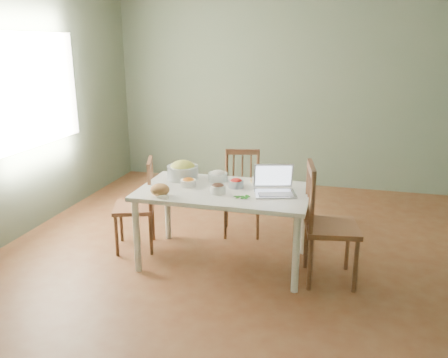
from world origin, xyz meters
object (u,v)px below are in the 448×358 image
(chair_far, at_px, (242,194))
(chair_left, at_px, (134,205))
(chair_right, at_px, (332,224))
(bread_boule, at_px, (160,190))
(laptop, at_px, (275,181))
(dining_table, at_px, (224,226))
(bowl_squash, at_px, (183,170))

(chair_far, distance_m, chair_left, 1.14)
(chair_right, height_order, bread_boule, chair_right)
(chair_far, xyz_separation_m, bread_boule, (-0.50, -1.01, 0.32))
(chair_left, relative_size, laptop, 2.59)
(dining_table, distance_m, chair_left, 0.94)
(bowl_squash, relative_size, laptop, 0.86)
(chair_far, height_order, bread_boule, chair_far)
(dining_table, distance_m, laptop, 0.67)
(dining_table, distance_m, chair_right, 0.99)
(chair_far, bearing_deg, laptop, -69.58)
(chair_left, distance_m, laptop, 1.46)
(chair_left, bearing_deg, bowl_squash, 88.19)
(chair_right, bearing_deg, chair_far, 40.99)
(dining_table, distance_m, bread_boule, 0.71)
(chair_left, bearing_deg, bread_boule, 29.65)
(chair_far, height_order, bowl_squash, chair_far)
(chair_right, xyz_separation_m, bread_boule, (-1.46, -0.22, 0.25))
(chair_left, height_order, laptop, laptop)
(chair_left, height_order, bowl_squash, chair_left)
(dining_table, height_order, chair_left, chair_left)
(bread_boule, relative_size, laptop, 0.48)
(chair_far, xyz_separation_m, chair_right, (0.96, -0.79, 0.07))
(chair_left, xyz_separation_m, bread_boule, (0.45, -0.38, 0.32))
(dining_table, xyz_separation_m, chair_right, (0.97, -0.09, 0.16))
(chair_left, xyz_separation_m, chair_right, (1.91, -0.16, 0.06))
(bowl_squash, bearing_deg, chair_left, -161.79)
(bowl_squash, bearing_deg, dining_table, -25.14)
(chair_far, bearing_deg, bowl_squash, -147.28)
(chair_left, distance_m, bread_boule, 0.66)
(chair_right, bearing_deg, chair_left, 75.68)
(dining_table, xyz_separation_m, chair_left, (-0.94, 0.07, 0.10))
(bread_boule, bearing_deg, bowl_squash, 88.03)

